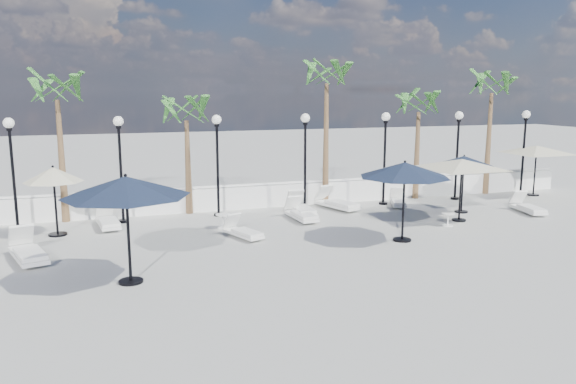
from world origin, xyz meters
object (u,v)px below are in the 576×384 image
object	(u,v)px
lounger_2	(301,208)
lounger_3	(301,214)
parasol_navy_mid	(405,170)
parasol_cream_sq_a	(462,159)
lounger_7	(398,201)
lounger_1	(28,252)
lounger_5	(528,207)
parasol_cream_small	(53,176)
parasol_cream_sq_b	(537,146)
parasol_navy_right	(464,162)
lounger_6	(337,203)
lounger_0	(108,221)
parasol_navy_left	(126,187)
lounger_4	(243,231)

from	to	relation	value
lounger_2	lounger_3	world-z (taller)	lounger_2
parasol_navy_mid	parasol_cream_sq_a	distance (m)	3.82
lounger_7	lounger_1	bearing A→B (deg)	-142.76
lounger_5	parasol_cream_small	xyz separation A→B (m)	(-17.24, 2.00, 1.77)
parasol_cream_sq_b	lounger_1	bearing A→B (deg)	-169.80
lounger_2	parasol_navy_right	world-z (taller)	parasol_navy_right
lounger_1	lounger_2	distance (m)	9.81
lounger_6	lounger_0	bearing A→B (deg)	162.83
parasol_navy_left	parasol_cream_sq_b	distance (m)	19.14
parasol_cream_sq_a	parasol_cream_small	size ratio (longest dim) A/B	2.14
lounger_0	lounger_2	xyz separation A→B (m)	(7.09, -0.18, 0.01)
lounger_3	parasol_navy_mid	xyz separation A→B (m)	(2.13, -3.72, 2.03)
lounger_1	parasol_navy_mid	bearing A→B (deg)	-24.31
lounger_0	lounger_2	bearing A→B (deg)	-8.62
parasol_navy_mid	parasol_cream_sq_a	world-z (taller)	parasol_navy_mid
lounger_7	parasol_navy_mid	size ratio (longest dim) A/B	0.60
lounger_6	parasol_navy_right	bearing A→B (deg)	-44.35
lounger_1	lounger_5	xyz separation A→B (m)	(17.81, 0.79, -0.04)
lounger_7	parasol_cream_sq_a	size ratio (longest dim) A/B	0.35
lounger_1	lounger_4	bearing A→B (deg)	-12.01
lounger_2	lounger_7	distance (m)	4.40
parasol_cream_sq_b	parasol_cream_small	world-z (taller)	parasol_cream_sq_b
parasol_navy_mid	parasol_navy_left	bearing A→B (deg)	-170.50
lounger_1	parasol_navy_right	size ratio (longest dim) A/B	0.89
lounger_5	lounger_7	distance (m)	5.00
lounger_0	lounger_2	distance (m)	7.10
lounger_4	parasol_cream_sq_a	distance (m)	8.37
lounger_0	lounger_2	world-z (taller)	lounger_2
lounger_1	parasol_navy_mid	world-z (taller)	parasol_navy_mid
lounger_4	lounger_0	bearing A→B (deg)	125.13
lounger_5	lounger_6	bearing A→B (deg)	166.34
lounger_3	lounger_6	bearing A→B (deg)	30.01
lounger_7	parasol_navy_right	size ratio (longest dim) A/B	0.68
lounger_4	parasol_navy_mid	distance (m)	5.53
parasol_cream_sq_a	lounger_2	bearing A→B (deg)	152.03
lounger_6	parasol_cream_small	size ratio (longest dim) A/B	0.95
parasol_navy_mid	parasol_navy_right	distance (m)	5.28
lounger_4	lounger_7	size ratio (longest dim) A/B	1.02
parasol_navy_right	parasol_cream_small	bearing A→B (deg)	175.74
parasol_navy_left	parasol_navy_mid	xyz separation A→B (m)	(8.43, 1.41, -0.16)
lounger_4	lounger_3	bearing A→B (deg)	13.11
parasol_navy_left	parasol_cream_sq_a	bearing A→B (deg)	15.26
lounger_4	parasol_navy_mid	world-z (taller)	parasol_navy_mid
lounger_3	parasol_navy_left	distance (m)	8.42
lounger_0	lounger_4	world-z (taller)	lounger_0
lounger_7	parasol_navy_mid	xyz separation A→B (m)	(-2.56, -4.90, 2.07)
lounger_5	parasol_cream_small	size ratio (longest dim) A/B	0.82
lounger_4	parasol_cream_small	size ratio (longest dim) A/B	0.75
lounger_2	lounger_6	world-z (taller)	lounger_6
lounger_6	parasol_navy_mid	bearing A→B (deg)	-108.13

